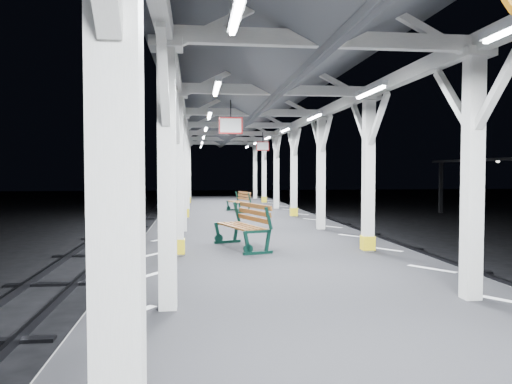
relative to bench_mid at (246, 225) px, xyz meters
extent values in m
plane|color=black|center=(0.54, -2.73, -1.53)|extent=(120.00, 120.00, 0.00)
cube|color=black|center=(0.54, -2.73, -1.03)|extent=(6.00, 50.00, 1.00)
cube|color=silver|center=(-1.91, -2.73, -0.52)|extent=(1.00, 48.00, 0.01)
cube|color=silver|center=(2.99, -2.73, -0.52)|extent=(1.00, 48.00, 0.01)
cube|color=#2D2D33|center=(-3.91, -2.73, -1.45)|extent=(0.08, 60.00, 0.16)
cube|color=silver|center=(-1.46, -8.73, 1.07)|extent=(0.22, 0.22, 3.20)
cube|color=silver|center=(-1.46, -4.73, 1.07)|extent=(0.22, 0.22, 3.20)
cube|color=silver|center=(-1.46, -4.73, 2.73)|extent=(0.40, 0.40, 0.12)
cube|color=silver|center=(-1.46, -4.18, 2.22)|extent=(0.10, 0.99, 0.99)
cube|color=silver|center=(-1.46, -5.28, 2.22)|extent=(0.10, 0.99, 0.99)
cube|color=silver|center=(-1.46, -0.73, 1.07)|extent=(0.22, 0.22, 3.20)
cube|color=silver|center=(-1.46, -0.73, 2.73)|extent=(0.40, 0.40, 0.12)
cube|color=yellow|center=(-1.46, -0.73, -0.35)|extent=(0.26, 0.26, 0.30)
cube|color=silver|center=(-1.46, -0.18, 2.22)|extent=(0.10, 0.99, 0.99)
cube|color=silver|center=(-1.46, -1.28, 2.22)|extent=(0.10, 0.99, 0.99)
cube|color=silver|center=(-1.46, 3.27, 1.07)|extent=(0.22, 0.22, 3.20)
cube|color=silver|center=(-1.46, 3.27, 2.73)|extent=(0.40, 0.40, 0.12)
cube|color=silver|center=(-1.46, 3.82, 2.22)|extent=(0.10, 0.99, 0.99)
cube|color=silver|center=(-1.46, 2.72, 2.22)|extent=(0.10, 0.99, 0.99)
cube|color=silver|center=(-1.46, 7.27, 1.07)|extent=(0.22, 0.22, 3.20)
cube|color=silver|center=(-1.46, 7.27, 2.73)|extent=(0.40, 0.40, 0.12)
cube|color=yellow|center=(-1.46, 7.27, -0.35)|extent=(0.26, 0.26, 0.30)
cube|color=silver|center=(-1.46, 7.82, 2.22)|extent=(0.10, 0.99, 0.99)
cube|color=silver|center=(-1.46, 6.72, 2.22)|extent=(0.10, 0.99, 0.99)
cube|color=silver|center=(-1.46, 11.27, 1.07)|extent=(0.22, 0.22, 3.20)
cube|color=silver|center=(-1.46, 11.27, 2.73)|extent=(0.40, 0.40, 0.12)
cube|color=silver|center=(-1.46, 11.82, 2.22)|extent=(0.10, 0.99, 0.99)
cube|color=silver|center=(-1.46, 10.72, 2.22)|extent=(0.10, 0.99, 0.99)
cube|color=silver|center=(-1.46, 15.27, 1.07)|extent=(0.22, 0.22, 3.20)
cube|color=silver|center=(-1.46, 15.27, 2.73)|extent=(0.40, 0.40, 0.12)
cube|color=yellow|center=(-1.46, 15.27, -0.35)|extent=(0.26, 0.26, 0.30)
cube|color=silver|center=(-1.46, 15.82, 2.22)|extent=(0.10, 0.99, 0.99)
cube|color=silver|center=(-1.46, 14.72, 2.22)|extent=(0.10, 0.99, 0.99)
cube|color=silver|center=(-1.46, 19.27, 1.07)|extent=(0.22, 0.22, 3.20)
cube|color=silver|center=(-1.46, 19.27, 2.73)|extent=(0.40, 0.40, 0.12)
cube|color=silver|center=(-1.46, 19.82, 2.22)|extent=(0.10, 0.99, 0.99)
cube|color=silver|center=(-1.46, 18.72, 2.22)|extent=(0.10, 0.99, 0.99)
cube|color=silver|center=(2.54, -4.73, 1.07)|extent=(0.22, 0.22, 3.20)
cube|color=silver|center=(2.54, -4.73, 2.73)|extent=(0.40, 0.40, 0.12)
cube|color=silver|center=(2.54, -4.18, 2.22)|extent=(0.10, 0.99, 0.99)
cube|color=silver|center=(2.54, -5.28, 2.22)|extent=(0.10, 0.99, 0.99)
cube|color=silver|center=(2.54, -0.73, 1.07)|extent=(0.22, 0.22, 3.20)
cube|color=silver|center=(2.54, -0.73, 2.73)|extent=(0.40, 0.40, 0.12)
cube|color=yellow|center=(2.54, -0.73, -0.35)|extent=(0.26, 0.26, 0.30)
cube|color=silver|center=(2.54, -0.18, 2.22)|extent=(0.10, 0.99, 0.99)
cube|color=silver|center=(2.54, -1.28, 2.22)|extent=(0.10, 0.99, 0.99)
cube|color=silver|center=(2.54, 3.27, 1.07)|extent=(0.22, 0.22, 3.20)
cube|color=silver|center=(2.54, 3.27, 2.73)|extent=(0.40, 0.40, 0.12)
cube|color=silver|center=(2.54, 3.82, 2.22)|extent=(0.10, 0.99, 0.99)
cube|color=silver|center=(2.54, 2.72, 2.22)|extent=(0.10, 0.99, 0.99)
cube|color=silver|center=(2.54, 7.27, 1.07)|extent=(0.22, 0.22, 3.20)
cube|color=silver|center=(2.54, 7.27, 2.73)|extent=(0.40, 0.40, 0.12)
cube|color=yellow|center=(2.54, 7.27, -0.35)|extent=(0.26, 0.26, 0.30)
cube|color=silver|center=(2.54, 7.82, 2.22)|extent=(0.10, 0.99, 0.99)
cube|color=silver|center=(2.54, 6.72, 2.22)|extent=(0.10, 0.99, 0.99)
cube|color=silver|center=(2.54, 11.27, 1.07)|extent=(0.22, 0.22, 3.20)
cube|color=silver|center=(2.54, 11.27, 2.73)|extent=(0.40, 0.40, 0.12)
cube|color=silver|center=(2.54, 11.82, 2.22)|extent=(0.10, 0.99, 0.99)
cube|color=silver|center=(2.54, 10.72, 2.22)|extent=(0.10, 0.99, 0.99)
cube|color=silver|center=(2.54, 15.27, 1.07)|extent=(0.22, 0.22, 3.20)
cube|color=silver|center=(2.54, 15.27, 2.73)|extent=(0.40, 0.40, 0.12)
cube|color=yellow|center=(2.54, 15.27, -0.35)|extent=(0.26, 0.26, 0.30)
cube|color=silver|center=(2.54, 15.82, 2.22)|extent=(0.10, 0.99, 0.99)
cube|color=silver|center=(2.54, 14.72, 2.22)|extent=(0.10, 0.99, 0.99)
cube|color=silver|center=(2.54, 19.27, 1.07)|extent=(0.22, 0.22, 3.20)
cube|color=silver|center=(2.54, 19.27, 2.73)|extent=(0.40, 0.40, 0.12)
cube|color=silver|center=(2.54, 19.82, 2.22)|extent=(0.10, 0.99, 0.99)
cube|color=silver|center=(2.54, 18.72, 2.22)|extent=(0.10, 0.99, 0.99)
cube|color=silver|center=(-1.46, -2.73, 2.85)|extent=(0.18, 48.00, 0.24)
cube|color=silver|center=(2.54, -2.73, 2.85)|extent=(0.18, 48.00, 0.24)
cube|color=silver|center=(0.54, -4.73, 2.85)|extent=(4.20, 0.14, 0.20)
cube|color=silver|center=(0.54, -0.73, 2.85)|extent=(4.20, 0.14, 0.20)
cube|color=silver|center=(0.54, 3.27, 2.85)|extent=(4.20, 0.14, 0.20)
cube|color=silver|center=(0.54, 7.27, 2.85)|extent=(4.20, 0.14, 0.20)
cube|color=silver|center=(0.54, 11.27, 2.85)|extent=(4.20, 0.14, 0.20)
cube|color=silver|center=(0.54, 15.27, 2.85)|extent=(4.20, 0.14, 0.20)
cube|color=silver|center=(0.54, 19.27, 2.85)|extent=(4.20, 0.14, 0.20)
cube|color=silver|center=(0.54, -2.73, 3.77)|extent=(0.16, 48.00, 0.20)
cube|color=#505458|center=(-0.76, -2.73, 3.39)|extent=(2.80, 49.00, 1.45)
cube|color=#505458|center=(1.84, -2.73, 3.39)|extent=(2.80, 49.00, 1.45)
cube|color=silver|center=(-0.76, -6.73, 2.57)|extent=(0.10, 1.35, 0.08)
cube|color=white|center=(-0.76, -6.73, 2.52)|extent=(0.05, 1.25, 0.05)
cube|color=silver|center=(-0.76, -2.73, 2.57)|extent=(0.10, 1.35, 0.08)
cube|color=white|center=(-0.76, -2.73, 2.52)|extent=(0.05, 1.25, 0.05)
cube|color=silver|center=(-0.76, 1.27, 2.57)|extent=(0.10, 1.35, 0.08)
cube|color=white|center=(-0.76, 1.27, 2.52)|extent=(0.05, 1.25, 0.05)
cube|color=silver|center=(-0.76, 5.27, 2.57)|extent=(0.10, 1.35, 0.08)
cube|color=white|center=(-0.76, 5.27, 2.52)|extent=(0.05, 1.25, 0.05)
cube|color=silver|center=(-0.76, 9.27, 2.57)|extent=(0.10, 1.35, 0.08)
cube|color=white|center=(-0.76, 9.27, 2.52)|extent=(0.05, 1.25, 0.05)
cube|color=silver|center=(-0.76, 13.27, 2.57)|extent=(0.10, 1.35, 0.08)
cube|color=white|center=(-0.76, 13.27, 2.52)|extent=(0.05, 1.25, 0.05)
cube|color=silver|center=(-0.76, 17.27, 2.57)|extent=(0.10, 1.35, 0.08)
cube|color=white|center=(-0.76, 17.27, 2.52)|extent=(0.05, 1.25, 0.05)
cube|color=silver|center=(1.84, -2.73, 2.57)|extent=(0.10, 1.35, 0.08)
cube|color=white|center=(1.84, -2.73, 2.52)|extent=(0.05, 1.25, 0.05)
cube|color=silver|center=(1.84, 1.27, 2.57)|extent=(0.10, 1.35, 0.08)
cube|color=white|center=(1.84, 1.27, 2.52)|extent=(0.05, 1.25, 0.05)
cube|color=silver|center=(1.84, 5.27, 2.57)|extent=(0.10, 1.35, 0.08)
cube|color=white|center=(1.84, 5.27, 2.52)|extent=(0.05, 1.25, 0.05)
cube|color=silver|center=(1.84, 9.27, 2.57)|extent=(0.10, 1.35, 0.08)
cube|color=white|center=(1.84, 9.27, 2.52)|extent=(0.05, 1.25, 0.05)
cube|color=silver|center=(1.84, 13.27, 2.57)|extent=(0.10, 1.35, 0.08)
cube|color=white|center=(1.84, 13.27, 2.52)|extent=(0.05, 1.25, 0.05)
cube|color=silver|center=(1.84, 17.27, 2.57)|extent=(0.10, 1.35, 0.08)
cube|color=white|center=(1.84, 17.27, 2.52)|extent=(0.05, 1.25, 0.05)
cylinder|color=black|center=(-0.37, -0.48, 2.49)|extent=(0.02, 0.02, 0.36)
cube|color=red|center=(-0.37, -0.48, 2.14)|extent=(0.50, 0.03, 0.35)
cube|color=white|center=(-0.37, -0.48, 2.14)|extent=(0.44, 0.04, 0.29)
cylinder|color=black|center=(1.50, 8.23, 2.49)|extent=(0.02, 0.02, 0.36)
cube|color=red|center=(1.50, 8.23, 2.14)|extent=(0.50, 0.03, 0.35)
cube|color=white|center=(1.50, 8.23, 2.14)|extent=(0.44, 0.05, 0.29)
cube|color=black|center=(14.54, 19.27, 0.12)|extent=(0.20, 0.20, 3.30)
sphere|color=silver|center=(14.54, 13.27, 1.69)|extent=(0.20, 0.20, 0.20)
sphere|color=silver|center=(14.54, 19.27, 1.69)|extent=(0.20, 0.20, 0.20)
cube|color=black|center=(0.16, -0.87, -0.49)|extent=(0.65, 0.26, 0.07)
cube|color=black|center=(-0.07, -0.94, -0.27)|extent=(0.18, 0.10, 0.51)
cube|color=black|center=(0.37, -0.81, -0.27)|extent=(0.16, 0.10, 0.51)
cube|color=black|center=(0.39, -0.80, 0.21)|extent=(0.19, 0.11, 0.48)
cube|color=black|center=(-0.36, 0.81, -0.49)|extent=(0.65, 0.26, 0.07)
cube|color=black|center=(-0.59, 0.74, -0.27)|extent=(0.18, 0.10, 0.51)
cube|color=black|center=(-0.15, 0.87, -0.27)|extent=(0.16, 0.10, 0.51)
cube|color=black|center=(-0.13, 0.88, 0.21)|extent=(0.19, 0.11, 0.48)
cube|color=brown|center=(-0.31, -0.10, -0.03)|extent=(0.59, 1.62, 0.04)
cube|color=brown|center=(-0.17, -0.05, -0.03)|extent=(0.59, 1.62, 0.04)
cube|color=brown|center=(-0.04, -0.01, -0.03)|extent=(0.59, 1.62, 0.04)
cube|color=brown|center=(0.10, 0.03, -0.03)|extent=(0.59, 1.62, 0.04)
cube|color=brown|center=(0.17, 0.05, 0.12)|extent=(0.55, 1.61, 0.10)
cube|color=brown|center=(0.19, 0.06, 0.26)|extent=(0.55, 1.61, 0.10)
cube|color=brown|center=(0.21, 0.07, 0.41)|extent=(0.55, 1.61, 0.10)
cube|color=black|center=(0.87, 8.96, -0.50)|extent=(0.55, 0.20, 0.06)
cube|color=black|center=(0.68, 8.91, -0.31)|extent=(0.15, 0.08, 0.43)
cube|color=black|center=(1.05, 9.01, -0.31)|extent=(0.14, 0.08, 0.43)
cube|color=black|center=(1.07, 9.02, 0.09)|extent=(0.16, 0.08, 0.40)
cube|color=black|center=(0.49, 10.39, -0.50)|extent=(0.55, 0.20, 0.06)
cube|color=black|center=(0.29, 10.34, -0.31)|extent=(0.15, 0.08, 0.43)
cube|color=black|center=(0.67, 10.44, -0.31)|extent=(0.14, 0.08, 0.43)
cube|color=black|center=(0.69, 10.44, 0.09)|extent=(0.16, 0.08, 0.40)
cube|color=brown|center=(0.50, 9.63, -0.11)|extent=(0.44, 1.38, 0.03)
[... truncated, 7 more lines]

